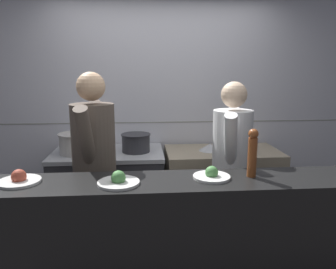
{
  "coord_description": "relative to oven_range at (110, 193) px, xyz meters",
  "views": [
    {
      "loc": [
        -0.23,
        -2.27,
        1.76
      ],
      "look_at": [
        0.01,
        0.72,
        1.15
      ],
      "focal_mm": 35.0,
      "sensor_mm": 36.0,
      "label": 1
    }
  ],
  "objects": [
    {
      "name": "sauce_pot",
      "position": [
        0.29,
        -0.02,
        0.55
      ],
      "size": [
        0.3,
        0.3,
        0.19
      ],
      "color": "#2D2D33",
      "rests_on": "oven_range"
    },
    {
      "name": "oven_range",
      "position": [
        0.0,
        0.0,
        0.0
      ],
      "size": [
        1.14,
        0.71,
        0.91
      ],
      "color": "#38383D",
      "rests_on": "ground_plane"
    },
    {
      "name": "wall_back_tiled",
      "position": [
        0.59,
        0.4,
        0.84
      ],
      "size": [
        8.0,
        0.06,
        2.6
      ],
      "color": "silver",
      "rests_on": "ground_plane"
    },
    {
      "name": "prep_counter",
      "position": [
        1.21,
        -0.0,
        -0.01
      ],
      "size": [
        1.21,
        0.65,
        0.9
      ],
      "color": "gray",
      "rests_on": "ground_plane"
    },
    {
      "name": "pass_counter",
      "position": [
        0.63,
        -1.26,
        0.05
      ],
      "size": [
        3.06,
        0.45,
        1.02
      ],
      "color": "black",
      "rests_on": "ground_plane"
    },
    {
      "name": "plated_dish_dessert",
      "position": [
        0.83,
        -1.24,
        0.59
      ],
      "size": [
        0.25,
        0.25,
        0.09
      ],
      "color": "white",
      "rests_on": "pass_counter"
    },
    {
      "name": "plated_dish_main",
      "position": [
        -0.45,
        -1.23,
        0.59
      ],
      "size": [
        0.28,
        0.28,
        0.1
      ],
      "color": "white",
      "rests_on": "pass_counter"
    },
    {
      "name": "stock_pot",
      "position": [
        -0.31,
        -0.05,
        0.56
      ],
      "size": [
        0.35,
        0.35,
        0.21
      ],
      "color": "beige",
      "rests_on": "oven_range"
    },
    {
      "name": "chef_head_cook",
      "position": [
        -0.04,
        -0.7,
        0.51
      ],
      "size": [
        0.39,
        0.76,
        1.73
      ],
      "rotation": [
        0.0,
        0.0,
        -0.1
      ],
      "color": "black",
      "rests_on": "ground_plane"
    },
    {
      "name": "mixing_bowl_steel",
      "position": [
        1.08,
        0.0,
        0.48
      ],
      "size": [
        0.24,
        0.24,
        0.08
      ],
      "color": "#B7BABF",
      "rests_on": "prep_counter"
    },
    {
      "name": "pepper_mill",
      "position": [
        1.11,
        -1.23,
        0.74
      ],
      "size": [
        0.07,
        0.07,
        0.34
      ],
      "color": "brown",
      "rests_on": "pass_counter"
    },
    {
      "name": "chef_sous",
      "position": [
        1.13,
        -0.65,
        0.46
      ],
      "size": [
        0.43,
        0.71,
        1.65
      ],
      "rotation": [
        0.0,
        0.0,
        -0.33
      ],
      "color": "black",
      "rests_on": "ground_plane"
    },
    {
      "name": "plated_dish_appetiser",
      "position": [
        0.2,
        -1.3,
        0.59
      ],
      "size": [
        0.27,
        0.27,
        0.1
      ],
      "color": "white",
      "rests_on": "pass_counter"
    }
  ]
}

